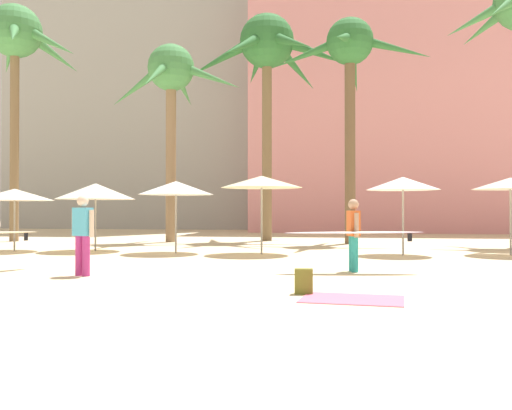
# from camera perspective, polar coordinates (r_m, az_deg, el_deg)

# --- Properties ---
(ground) EXTENTS (120.00, 120.00, 0.00)m
(ground) POSITION_cam_1_polar(r_m,az_deg,el_deg) (6.88, -14.10, -12.17)
(ground) COLOR beige
(hotel_pink) EXTENTS (21.53, 9.77, 17.29)m
(hotel_pink) POSITION_cam_1_polar(r_m,az_deg,el_deg) (40.34, 15.86, 9.81)
(hotel_pink) COLOR pink
(hotel_pink) RESTS_ON ground
(hotel_tower_gray) EXTENTS (19.93, 10.36, 37.00)m
(hotel_tower_gray) POSITION_cam_1_polar(r_m,az_deg,el_deg) (50.61, -11.14, 19.19)
(hotel_tower_gray) COLOR #A8A8A3
(hotel_tower_gray) RESTS_ON ground
(palm_tree_far_left) EXTENTS (6.84, 6.12, 10.74)m
(palm_tree_far_left) POSITION_cam_1_polar(r_m,az_deg,el_deg) (28.43, -23.55, 15.09)
(palm_tree_far_left) COLOR brown
(palm_tree_far_left) RESTS_ON ground
(palm_tree_left) EXTENTS (6.41, 6.45, 8.77)m
(palm_tree_left) POSITION_cam_1_polar(r_m,az_deg,el_deg) (25.51, -8.70, 12.45)
(palm_tree_left) COLOR #896B4C
(palm_tree_left) RESTS_ON ground
(palm_tree_right) EXTENTS (6.71, 6.49, 9.52)m
(palm_tree_right) POSITION_cam_1_polar(r_m,az_deg,el_deg) (24.50, 9.60, 14.63)
(palm_tree_right) COLOR brown
(palm_tree_right) RESTS_ON ground
(palm_tree_far_right) EXTENTS (7.65, 7.51, 10.50)m
(palm_tree_far_right) POSITION_cam_1_polar(r_m,az_deg,el_deg) (26.65, 1.23, 15.36)
(palm_tree_far_right) COLOR brown
(palm_tree_far_right) RESTS_ON ground
(cafe_umbrella_0) EXTENTS (2.26, 2.26, 2.43)m
(cafe_umbrella_0) POSITION_cam_1_polar(r_m,az_deg,el_deg) (17.86, 14.84, 2.15)
(cafe_umbrella_0) COLOR gray
(cafe_umbrella_0) RESTS_ON ground
(cafe_umbrella_1) EXTENTS (2.60, 2.60, 2.13)m
(cafe_umbrella_1) POSITION_cam_1_polar(r_m,az_deg,el_deg) (20.59, -23.52, 0.98)
(cafe_umbrella_1) COLOR gray
(cafe_umbrella_1) RESTS_ON ground
(cafe_umbrella_2) EXTENTS (2.60, 2.60, 2.49)m
(cafe_umbrella_2) POSITION_cam_1_polar(r_m,az_deg,el_deg) (17.66, 0.57, 2.39)
(cafe_umbrella_2) COLOR gray
(cafe_umbrella_2) RESTS_ON ground
(cafe_umbrella_3) EXTENTS (2.45, 2.45, 2.34)m
(cafe_umbrella_3) POSITION_cam_1_polar(r_m,az_deg,el_deg) (18.25, -8.22, 1.74)
(cafe_umbrella_3) COLOR gray
(cafe_umbrella_3) RESTS_ON ground
(cafe_umbrella_4) EXTENTS (2.30, 2.30, 2.41)m
(cafe_umbrella_4) POSITION_cam_1_polar(r_m,az_deg,el_deg) (18.96, 24.65, 2.02)
(cafe_umbrella_4) COLOR gray
(cafe_umbrella_4) RESTS_ON ground
(cafe_umbrella_5) EXTENTS (2.69, 2.69, 2.32)m
(cafe_umbrella_5) POSITION_cam_1_polar(r_m,az_deg,el_deg) (19.79, -16.14, 1.36)
(cafe_umbrella_5) COLOR gray
(cafe_umbrella_5) RESTS_ON ground
(beach_towel) EXTENTS (1.68, 1.25, 0.01)m
(beach_towel) POSITION_cam_1_polar(r_m,az_deg,el_deg) (8.88, 9.85, -9.49)
(beach_towel) COLOR #EF6684
(beach_towel) RESTS_ON ground
(backpack) EXTENTS (0.31, 0.25, 0.42)m
(backpack) POSITION_cam_1_polar(r_m,az_deg,el_deg) (9.33, 4.92, -7.86)
(backpack) COLOR brown
(backpack) RESTS_ON ground
(person_near_right) EXTENTS (3.11, 0.99, 1.65)m
(person_near_right) POSITION_cam_1_polar(r_m,az_deg,el_deg) (12.65, 9.99, -2.77)
(person_near_right) COLOR teal
(person_near_right) RESTS_ON ground
(person_mid_right) EXTENTS (0.60, 0.34, 1.71)m
(person_mid_right) POSITION_cam_1_polar(r_m,az_deg,el_deg) (12.34, -17.36, -2.63)
(person_mid_right) COLOR #B7337F
(person_mid_right) RESTS_ON ground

